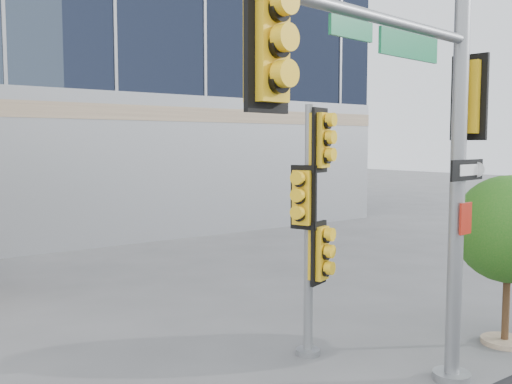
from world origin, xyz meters
TOP-DOWN VIEW (x-y plane):
  - ground at (0.00, 0.00)m, footprint 120.00×120.00m
  - main_signal_pole at (0.18, -1.66)m, footprint 5.27×1.12m
  - secondary_signal_pole at (0.19, 0.70)m, footprint 0.89×0.63m
  - street_tree at (3.81, -1.06)m, footprint 2.17×2.12m

SIDE VIEW (x-z plane):
  - ground at x=0.00m, z-range 0.00..0.00m
  - street_tree at x=3.81m, z-range 0.54..3.92m
  - secondary_signal_pole at x=0.19m, z-range 0.41..5.13m
  - main_signal_pole at x=0.18m, z-range 0.81..7.61m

